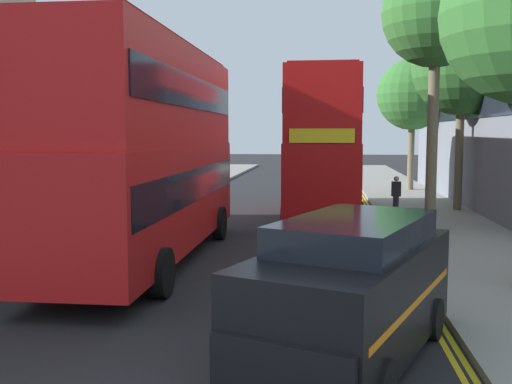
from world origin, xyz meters
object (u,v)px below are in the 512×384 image
object	(u,v)px
double_decker_bus_oncoming	(324,142)
taxi_minivan	(349,290)
double_decker_bus_away	(149,146)
pedestrian_far	(396,196)

from	to	relation	value
double_decker_bus_oncoming	taxi_minivan	distance (m)	15.13
double_decker_bus_away	taxi_minivan	distance (m)	8.23
double_decker_bus_oncoming	taxi_minivan	size ratio (longest dim) A/B	2.10
double_decker_bus_away	pedestrian_far	bearing A→B (deg)	46.68
pedestrian_far	taxi_minivan	bearing A→B (deg)	-99.48
double_decker_bus_away	pedestrian_far	size ratio (longest dim) A/B	6.67
double_decker_bus_oncoming	pedestrian_far	distance (m)	3.56
double_decker_bus_away	taxi_minivan	xyz separation A→B (m)	(4.92, -6.30, -1.96)
taxi_minivan	pedestrian_far	xyz separation A→B (m)	(2.34, 13.99, -0.08)
double_decker_bus_oncoming	pedestrian_far	xyz separation A→B (m)	(2.74, -1.01, -2.04)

